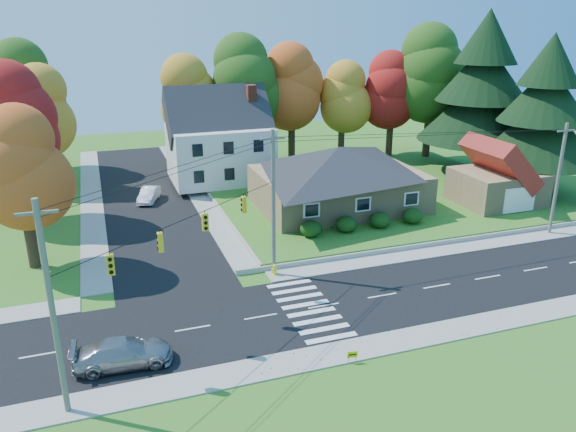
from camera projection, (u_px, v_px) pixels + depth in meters
The scene contains 27 objects.
ground at pixel (324, 306), 34.14m from camera, with size 120.00×120.00×0.00m, color #3D7923.
road_main at pixel (324, 306), 34.13m from camera, with size 90.00×8.00×0.02m, color black.
road_cross at pixel (146, 197), 54.78m from camera, with size 8.00×44.00×0.02m, color black.
sidewalk_north at pixel (296, 272), 38.57m from camera, with size 90.00×2.00×0.08m, color #9C9A90.
sidewalk_south at pixel (360, 349), 29.68m from camera, with size 90.00×2.00×0.08m, color #9C9A90.
lawn at pixel (362, 188), 56.76m from camera, with size 30.00×30.00×0.50m, color #3D7923.
ranch_house at pixel (338, 176), 49.75m from camera, with size 14.60×10.60×5.40m.
colonial_house at pixel (220, 141), 57.52m from camera, with size 10.40×8.40×9.60m.
garage at pixel (498, 178), 50.67m from camera, with size 7.30×6.30×4.60m.
hedge_row at pixel (363, 222), 44.80m from camera, with size 10.70×1.70×1.27m.
traffic_infrastructure at pixel (314, 220), 33.57m from camera, with size 38.10×10.66×10.00m.
tree_lot_0 at pixel (188, 98), 60.97m from camera, with size 6.72×6.72×12.51m.
tree_lot_1 at pixel (243, 84), 61.50m from camera, with size 7.84×7.84×14.60m.
tree_lot_2 at pixel (292, 87), 64.47m from camera, with size 7.28×7.28×13.56m.
tree_lot_3 at pixel (343, 97), 65.88m from camera, with size 6.16×6.16×11.47m.
tree_lot_4 at pixel (392, 91), 66.63m from camera, with size 6.72×6.72×12.51m.
tree_lot_5 at pixel (432, 74), 65.43m from camera, with size 8.40×8.40×15.64m.
conifer_east_a at pixel (482, 89), 58.92m from camera, with size 12.80×12.80×16.96m.
conifer_east_b at pixel (544, 111), 52.49m from camera, with size 11.20×11.20×14.84m.
tree_west_0 at pixel (19, 168), 37.14m from camera, with size 6.16×6.16×11.47m.
tree_west_1 at pixel (15, 124), 45.29m from camera, with size 7.28×7.28×13.56m.
tree_west_2 at pixel (38, 112), 54.71m from camera, with size 6.72×6.72×12.51m.
tree_west_3 at pixel (21, 90), 60.77m from camera, with size 7.84×7.84×14.60m.
silver_sedan at pixel (123, 353), 28.07m from camera, with size 2.01×4.94×1.43m, color #9A999D.
white_car at pixel (149, 195), 53.22m from camera, with size 1.38×3.96×1.31m, color white.
fire_hydrant at pixel (275, 270), 37.97m from camera, with size 0.49×0.38×0.86m.
yard_sign at pixel (352, 355), 28.38m from camera, with size 0.53×0.12×0.67m.
Camera 1 is at (-12.03, -27.91, 16.63)m, focal length 35.00 mm.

